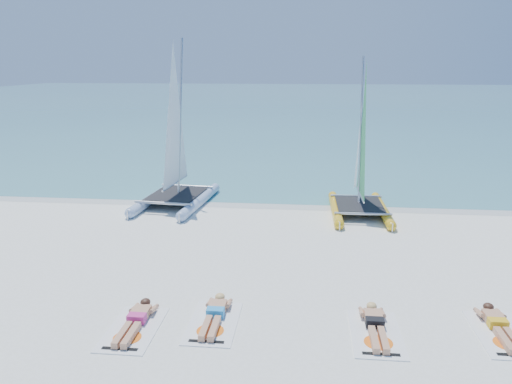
# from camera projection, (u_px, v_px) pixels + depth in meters

# --- Properties ---
(ground) EXTENTS (140.00, 140.00, 0.00)m
(ground) POSITION_uv_depth(u_px,v_px,m) (254.00, 258.00, 13.89)
(ground) COLOR white
(ground) RESTS_ON ground
(sea) EXTENTS (140.00, 115.00, 0.01)m
(sea) POSITION_uv_depth(u_px,v_px,m) (299.00, 99.00, 74.56)
(sea) COLOR #6EB7B3
(sea) RESTS_ON ground
(wet_sand_strip) EXTENTS (140.00, 1.40, 0.01)m
(wet_sand_strip) POSITION_uv_depth(u_px,v_px,m) (269.00, 204.00, 19.19)
(wet_sand_strip) COLOR silver
(wet_sand_strip) RESTS_ON ground
(catamaran_blue) EXTENTS (2.69, 4.89, 6.40)m
(catamaran_blue) POSITION_uv_depth(u_px,v_px,m) (176.00, 155.00, 18.80)
(catamaran_blue) COLOR #AFC8E7
(catamaran_blue) RESTS_ON ground
(catamaran_yellow) EXTENTS (2.05, 4.49, 5.70)m
(catamaran_yellow) POSITION_uv_depth(u_px,v_px,m) (360.00, 162.00, 17.91)
(catamaran_yellow) COLOR yellow
(catamaran_yellow) RESTS_ON ground
(towel_a) EXTENTS (1.00, 1.85, 0.02)m
(towel_a) POSITION_uv_depth(u_px,v_px,m) (133.00, 329.00, 10.14)
(towel_a) COLOR white
(towel_a) RESTS_ON ground
(sunbather_a) EXTENTS (0.37, 1.73, 0.26)m
(sunbather_a) POSITION_uv_depth(u_px,v_px,m) (136.00, 319.00, 10.29)
(sunbather_a) COLOR tan
(sunbather_a) RESTS_ON towel_a
(towel_b) EXTENTS (1.00, 1.85, 0.02)m
(towel_b) POSITION_uv_depth(u_px,v_px,m) (213.00, 323.00, 10.38)
(towel_b) COLOR white
(towel_b) RESTS_ON ground
(sunbather_b) EXTENTS (0.37, 1.73, 0.26)m
(sunbather_b) POSITION_uv_depth(u_px,v_px,m) (215.00, 313.00, 10.54)
(sunbather_b) COLOR tan
(sunbather_b) RESTS_ON towel_b
(towel_c) EXTENTS (1.00, 1.85, 0.02)m
(towel_c) POSITION_uv_depth(u_px,v_px,m) (376.00, 334.00, 9.97)
(towel_c) COLOR white
(towel_c) RESTS_ON ground
(sunbather_c) EXTENTS (0.37, 1.73, 0.26)m
(sunbather_c) POSITION_uv_depth(u_px,v_px,m) (375.00, 324.00, 10.12)
(sunbather_c) COLOR tan
(sunbather_c) RESTS_ON towel_c
(towel_d) EXTENTS (1.00, 1.85, 0.02)m
(towel_d) POSITION_uv_depth(u_px,v_px,m) (501.00, 334.00, 9.93)
(towel_d) COLOR white
(towel_d) RESTS_ON ground
(sunbather_d) EXTENTS (0.37, 1.73, 0.26)m
(sunbather_d) POSITION_uv_depth(u_px,v_px,m) (499.00, 325.00, 10.09)
(sunbather_d) COLOR tan
(sunbather_d) RESTS_ON towel_d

